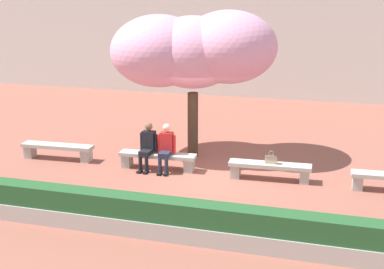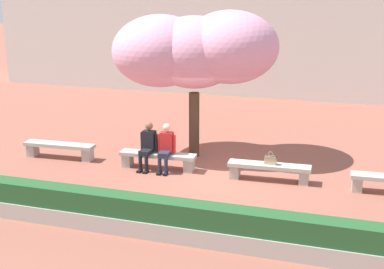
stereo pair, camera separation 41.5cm
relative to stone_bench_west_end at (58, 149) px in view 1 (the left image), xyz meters
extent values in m
plane|color=#8E5142|center=(4.59, 0.00, -0.31)|extent=(100.00, 100.00, 0.00)
cube|color=#ADA89E|center=(0.00, 0.00, 0.09)|extent=(2.13, 0.53, 0.10)
cube|color=#ADA89E|center=(-0.89, -0.04, -0.14)|extent=(0.26, 0.35, 0.35)
cube|color=#ADA89E|center=(0.89, 0.04, -0.14)|extent=(0.26, 0.35, 0.35)
cube|color=#ADA89E|center=(3.06, 0.00, 0.09)|extent=(2.13, 0.53, 0.10)
cube|color=#ADA89E|center=(2.18, -0.04, -0.14)|extent=(0.26, 0.35, 0.35)
cube|color=#ADA89E|center=(3.95, 0.04, -0.14)|extent=(0.26, 0.35, 0.35)
cube|color=#ADA89E|center=(6.13, 0.00, 0.09)|extent=(2.13, 0.53, 0.10)
cube|color=#ADA89E|center=(5.24, -0.04, -0.14)|extent=(0.26, 0.35, 0.35)
cube|color=#ADA89E|center=(7.01, 0.04, -0.14)|extent=(0.26, 0.35, 0.35)
cube|color=#ADA89E|center=(8.30, -0.04, -0.14)|extent=(0.26, 0.35, 0.35)
cube|color=black|center=(2.69, -0.41, -0.28)|extent=(0.11, 0.22, 0.06)
cylinder|color=black|center=(2.70, -0.35, -0.07)|extent=(0.10, 0.10, 0.42)
cube|color=black|center=(2.87, -0.42, -0.28)|extent=(0.11, 0.22, 0.06)
cylinder|color=black|center=(2.88, -0.36, -0.07)|extent=(0.10, 0.10, 0.42)
cube|color=black|center=(2.80, -0.18, 0.20)|extent=(0.30, 0.41, 0.12)
cube|color=black|center=(2.81, 0.04, 0.47)|extent=(0.35, 0.24, 0.54)
sphere|color=brown|center=(2.81, 0.04, 0.87)|extent=(0.21, 0.21, 0.21)
cylinder|color=black|center=(2.60, 0.03, 0.43)|extent=(0.09, 0.09, 0.50)
cylinder|color=black|center=(3.02, 0.01, 0.43)|extent=(0.09, 0.09, 0.50)
cube|color=black|center=(3.26, -0.43, -0.28)|extent=(0.11, 0.23, 0.06)
cylinder|color=#23283D|center=(3.26, -0.37, -0.07)|extent=(0.10, 0.10, 0.42)
cube|color=black|center=(3.44, -0.41, -0.28)|extent=(0.11, 0.23, 0.06)
cylinder|color=#23283D|center=(3.44, -0.35, -0.07)|extent=(0.10, 0.10, 0.42)
cube|color=#23283D|center=(3.33, -0.18, 0.20)|extent=(0.31, 0.42, 0.12)
cube|color=red|center=(3.32, 0.04, 0.47)|extent=(0.35, 0.24, 0.54)
sphere|color=beige|center=(3.32, 0.04, 0.87)|extent=(0.21, 0.21, 0.21)
cylinder|color=red|center=(3.11, 0.01, 0.43)|extent=(0.09, 0.09, 0.50)
cylinder|color=red|center=(3.53, 0.03, 0.43)|extent=(0.09, 0.09, 0.50)
cube|color=tan|center=(6.15, 0.00, 0.25)|extent=(0.30, 0.14, 0.22)
cube|color=gray|center=(6.15, -0.01, 0.34)|extent=(0.30, 0.15, 0.04)
torus|color=#807259|center=(6.15, 0.00, 0.41)|extent=(0.14, 0.02, 0.14)
cylinder|color=#473323|center=(3.65, 1.42, 0.64)|extent=(0.31, 0.31, 1.90)
ellipsoid|color=pink|center=(3.65, 1.42, 2.74)|extent=(2.70, 2.62, 2.03)
ellipsoid|color=pink|center=(2.68, 1.31, 2.76)|extent=(2.72, 2.90, 2.04)
ellipsoid|color=pink|center=(4.63, 1.69, 2.89)|extent=(2.71, 2.91, 2.04)
cube|color=#ADA89E|center=(4.59, -3.84, -0.13)|extent=(15.74, 0.50, 0.36)
cube|color=#235128|center=(4.59, -3.84, 0.27)|extent=(15.64, 0.44, 0.44)
camera|label=1|loc=(7.83, -13.06, 4.51)|focal=50.00mm
camera|label=2|loc=(8.23, -12.94, 4.51)|focal=50.00mm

